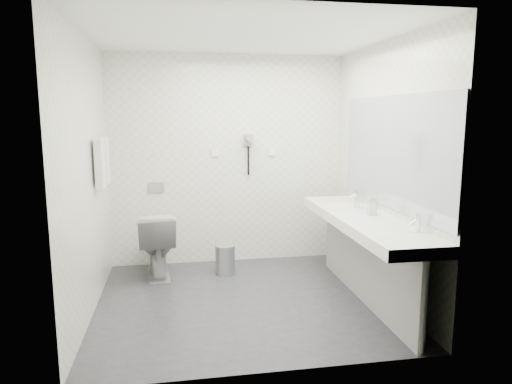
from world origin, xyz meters
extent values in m
plane|color=#2D2C31|center=(0.00, 0.00, 0.00)|extent=(2.80, 2.80, 0.00)
plane|color=white|center=(0.00, 0.00, 2.50)|extent=(2.80, 2.80, 0.00)
plane|color=white|center=(0.00, 1.30, 1.25)|extent=(2.80, 0.00, 2.80)
plane|color=white|center=(0.00, -1.30, 1.25)|extent=(2.80, 0.00, 2.80)
plane|color=white|center=(-1.40, 0.00, 1.25)|extent=(0.00, 2.60, 2.60)
plane|color=white|center=(1.40, 0.00, 1.25)|extent=(0.00, 2.60, 2.60)
cube|color=white|center=(1.12, -0.20, 0.80)|extent=(0.55, 2.20, 0.10)
cube|color=gray|center=(1.15, -0.20, 0.38)|extent=(0.03, 2.15, 0.75)
cylinder|color=silver|center=(1.18, -1.24, 0.38)|extent=(0.06, 0.06, 0.75)
cylinder|color=silver|center=(1.18, 0.84, 0.38)|extent=(0.06, 0.06, 0.75)
cube|color=#B2BCC6|center=(1.39, -0.20, 1.45)|extent=(0.02, 2.20, 1.05)
ellipsoid|color=white|center=(1.12, -0.85, 0.83)|extent=(0.40, 0.31, 0.05)
ellipsoid|color=white|center=(1.12, 0.45, 0.83)|extent=(0.40, 0.31, 0.05)
cylinder|color=silver|center=(1.32, -0.85, 0.92)|extent=(0.04, 0.04, 0.15)
cylinder|color=silver|center=(1.32, 0.45, 0.92)|extent=(0.04, 0.04, 0.15)
imported|color=white|center=(1.20, -0.18, 0.91)|extent=(0.06, 0.06, 0.12)
imported|color=white|center=(1.24, -0.19, 0.91)|extent=(0.06, 0.06, 0.12)
cylinder|color=silver|center=(1.35, 0.12, 0.90)|extent=(0.06, 0.06, 0.10)
cylinder|color=silver|center=(1.22, 0.19, 0.90)|extent=(0.07, 0.07, 0.10)
imported|color=white|center=(-0.85, 0.88, 0.37)|extent=(0.46, 0.76, 0.74)
cube|color=#B2B5BA|center=(-0.85, 1.29, 0.95)|extent=(0.18, 0.02, 0.12)
cylinder|color=#B2B5BA|center=(-0.09, 0.82, 0.16)|extent=(0.29, 0.29, 0.32)
cylinder|color=#B2B5BA|center=(-0.09, 0.82, 0.33)|extent=(0.23, 0.23, 0.02)
cylinder|color=silver|center=(-1.35, 0.55, 1.55)|extent=(0.02, 0.62, 0.02)
cube|color=silver|center=(-1.34, 0.41, 1.33)|extent=(0.07, 0.24, 0.48)
cube|color=silver|center=(-1.34, 0.69, 1.33)|extent=(0.07, 0.24, 0.48)
cube|color=#97969B|center=(0.25, 1.27, 1.50)|extent=(0.10, 0.04, 0.14)
cylinder|color=#97969B|center=(0.25, 1.20, 1.53)|extent=(0.08, 0.14, 0.08)
cylinder|color=black|center=(0.25, 1.26, 1.25)|extent=(0.02, 0.02, 0.35)
cube|color=white|center=(-0.15, 1.29, 1.35)|extent=(0.09, 0.02, 0.09)
cube|color=white|center=(0.55, 1.29, 1.35)|extent=(0.09, 0.02, 0.09)
camera|label=1|loc=(-0.62, -4.26, 1.79)|focal=32.52mm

